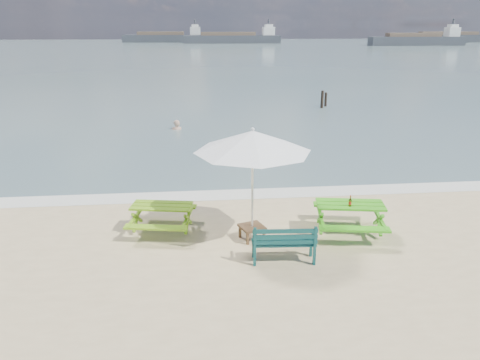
{
  "coord_description": "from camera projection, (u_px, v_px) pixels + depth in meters",
  "views": [
    {
      "loc": [
        -1.69,
        -8.69,
        4.91
      ],
      "look_at": [
        -0.49,
        3.0,
        1.0
      ],
      "focal_mm": 35.0,
      "sensor_mm": 36.0,
      "label": 1
    }
  ],
  "objects": [
    {
      "name": "park_bench",
      "position": [
        283.0,
        250.0,
        10.15
      ],
      "size": [
        1.4,
        0.56,
        0.85
      ],
      "color": "#0F3E3E",
      "rests_on": "ground"
    },
    {
      "name": "foam_strip",
      "position": [
        250.0,
        194.0,
        14.25
      ],
      "size": [
        22.0,
        0.9,
        0.01
      ],
      "primitive_type": "cube",
      "color": "silver",
      "rests_on": "ground"
    },
    {
      "name": "mooring_pilings",
      "position": [
        324.0,
        101.0,
        29.06
      ],
      "size": [
        0.57,
        0.77,
        1.27
      ],
      "color": "black",
      "rests_on": "ground"
    },
    {
      "name": "picnic_table_left",
      "position": [
        162.0,
        219.0,
        11.6
      ],
      "size": [
        1.74,
        1.87,
        0.7
      ],
      "color": "#6EA218",
      "rests_on": "ground"
    },
    {
      "name": "patio_umbrella",
      "position": [
        253.0,
        141.0,
        10.49
      ],
      "size": [
        3.42,
        3.42,
        2.67
      ],
      "color": "silver",
      "rests_on": "ground"
    },
    {
      "name": "side_table",
      "position": [
        252.0,
        232.0,
        11.2
      ],
      "size": [
        0.68,
        0.68,
        0.35
      ],
      "color": "brown",
      "rests_on": "ground"
    },
    {
      "name": "beer_bottle",
      "position": [
        350.0,
        203.0,
        11.18
      ],
      "size": [
        0.07,
        0.07,
        0.27
      ],
      "color": "#905C15",
      "rests_on": "picnic_table_right"
    },
    {
      "name": "picnic_table_right",
      "position": [
        349.0,
        219.0,
        11.49
      ],
      "size": [
        1.91,
        2.05,
        0.78
      ],
      "color": "#3CA418",
      "rests_on": "ground"
    },
    {
      "name": "cargo_ships",
      "position": [
        380.0,
        39.0,
        129.67
      ],
      "size": [
        157.5,
        33.25,
        4.4
      ],
      "color": "#34373E",
      "rests_on": "ground"
    },
    {
      "name": "sea",
      "position": [
        199.0,
        51.0,
        90.13
      ],
      "size": [
        300.0,
        300.0,
        0.0
      ],
      "primitive_type": "plane",
      "color": "slate",
      "rests_on": "ground"
    },
    {
      "name": "swimmer",
      "position": [
        177.0,
        137.0,
        23.19
      ],
      "size": [
        0.68,
        0.48,
        1.76
      ],
      "color": "tan",
      "rests_on": "ground"
    }
  ]
}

